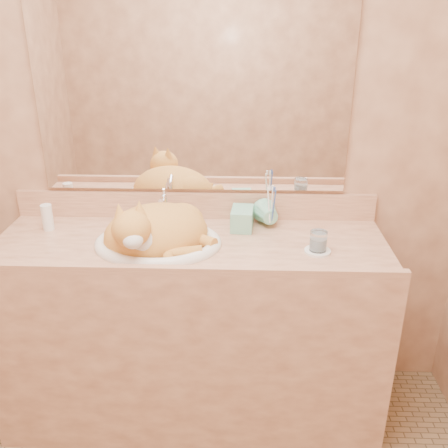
{
  "coord_description": "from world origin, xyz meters",
  "views": [
    {
      "loc": [
        0.2,
        -1.09,
        1.72
      ],
      "look_at": [
        0.14,
        0.7,
        0.94
      ],
      "focal_mm": 40.0,
      "sensor_mm": 36.0,
      "label": 1
    }
  ],
  "objects_px": {
    "vanity_counter": "(192,330)",
    "sink_basin": "(157,227)",
    "soap_dispenser": "(241,212)",
    "cat": "(154,229)",
    "water_glass": "(318,241)",
    "toothbrush_cup": "(271,219)"
  },
  "relations": [
    {
      "from": "cat",
      "to": "toothbrush_cup",
      "type": "xyz_separation_m",
      "value": [
        0.47,
        0.17,
        -0.02
      ]
    },
    {
      "from": "vanity_counter",
      "to": "toothbrush_cup",
      "type": "distance_m",
      "value": 0.6
    },
    {
      "from": "cat",
      "to": "toothbrush_cup",
      "type": "bearing_deg",
      "value": -3.97
    },
    {
      "from": "water_glass",
      "to": "toothbrush_cup",
      "type": "bearing_deg",
      "value": 129.56
    },
    {
      "from": "soap_dispenser",
      "to": "cat",
      "type": "bearing_deg",
      "value": -156.89
    },
    {
      "from": "sink_basin",
      "to": "soap_dispenser",
      "type": "xyz_separation_m",
      "value": [
        0.33,
        0.1,
        0.02
      ]
    },
    {
      "from": "cat",
      "to": "sink_basin",
      "type": "bearing_deg",
      "value": 21.39
    },
    {
      "from": "soap_dispenser",
      "to": "water_glass",
      "type": "distance_m",
      "value": 0.34
    },
    {
      "from": "toothbrush_cup",
      "to": "water_glass",
      "type": "xyz_separation_m",
      "value": [
        0.17,
        -0.21,
        -0.0
      ]
    },
    {
      "from": "vanity_counter",
      "to": "sink_basin",
      "type": "bearing_deg",
      "value": -170.82
    },
    {
      "from": "sink_basin",
      "to": "soap_dispenser",
      "type": "height_order",
      "value": "soap_dispenser"
    },
    {
      "from": "vanity_counter",
      "to": "sink_basin",
      "type": "distance_m",
      "value": 0.52
    },
    {
      "from": "sink_basin",
      "to": "cat",
      "type": "height_order",
      "value": "cat"
    },
    {
      "from": "cat",
      "to": "water_glass",
      "type": "bearing_deg",
      "value": -27.32
    },
    {
      "from": "sink_basin",
      "to": "soap_dispenser",
      "type": "bearing_deg",
      "value": 9.67
    },
    {
      "from": "vanity_counter",
      "to": "water_glass",
      "type": "relative_size",
      "value": 20.55
    },
    {
      "from": "sink_basin",
      "to": "toothbrush_cup",
      "type": "bearing_deg",
      "value": 11.5
    },
    {
      "from": "cat",
      "to": "toothbrush_cup",
      "type": "relative_size",
      "value": 3.9
    },
    {
      "from": "sink_basin",
      "to": "vanity_counter",
      "type": "bearing_deg",
      "value": 1.44
    },
    {
      "from": "vanity_counter",
      "to": "water_glass",
      "type": "xyz_separation_m",
      "value": [
        0.51,
        -0.07,
        0.47
      ]
    },
    {
      "from": "sink_basin",
      "to": "cat",
      "type": "bearing_deg",
      "value": -142.32
    },
    {
      "from": "vanity_counter",
      "to": "soap_dispenser",
      "type": "distance_m",
      "value": 0.57
    }
  ]
}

